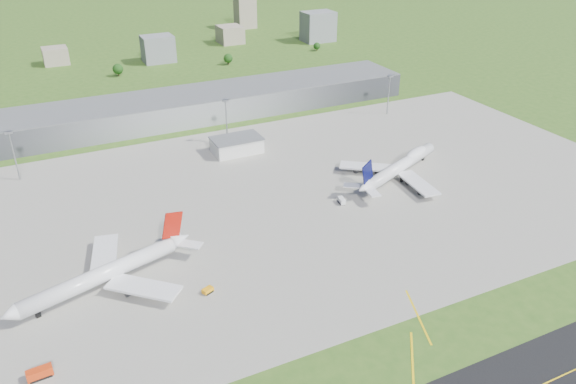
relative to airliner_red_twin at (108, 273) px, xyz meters
name	(u,v)px	position (x,y,z in m)	size (l,w,h in m)	color
ground	(193,126)	(75.15, 142.22, -5.26)	(1400.00, 1400.00, 0.00)	#32551A
apron	(284,198)	(85.15, 32.22, -5.22)	(360.00, 190.00, 0.08)	gray
terminal	(185,107)	(75.15, 157.22, 2.24)	(300.00, 42.00, 15.00)	gray
ops_building	(237,145)	(85.15, 92.22, -1.26)	(26.00, 16.00, 8.00)	silver
mast_west	(12,147)	(-24.85, 107.22, 12.45)	(3.50, 2.00, 25.90)	gray
mast_center	(226,113)	(85.15, 107.22, 12.45)	(3.50, 2.00, 25.90)	gray
mast_east	(389,88)	(195.15, 107.22, 12.45)	(3.50, 2.00, 25.90)	gray
airliner_red_twin	(108,273)	(0.00, 0.00, 0.00)	(70.27, 53.55, 19.74)	silver
airliner_blue_quad	(401,166)	(148.87, 28.98, -0.01)	(68.25, 51.81, 18.87)	silver
fire_truck	(40,374)	(-26.36, -36.80, -3.63)	(7.47, 3.35, 3.26)	red
tug_yellow	(208,291)	(30.57, -20.04, -4.26)	(4.50, 3.61, 1.92)	orange
van_white_near	(342,201)	(107.15, 16.28, -3.95)	(3.15, 5.43, 2.60)	silver
van_white_far	(423,149)	(178.92, 48.96, -4.05)	(4.63, 2.35, 2.38)	silver
bldg_cw	(56,56)	(15.15, 332.22, 1.74)	(20.00, 18.00, 14.00)	gray
bldg_c	(158,49)	(95.15, 302.22, 5.74)	(26.00, 20.00, 22.00)	slate
bldg_ce	(230,35)	(175.15, 342.22, 2.74)	(22.00, 24.00, 16.00)	gray
bldg_e	(318,27)	(255.15, 312.22, 8.74)	(30.00, 22.00, 28.00)	slate
bldg_tall_e	(245,11)	(215.15, 402.22, 12.74)	(20.00, 18.00, 36.00)	gray
tree_c	(118,69)	(55.15, 272.22, 0.58)	(8.10, 8.10, 9.90)	#382314
tree_e	(228,58)	(145.15, 267.22, 0.25)	(7.65, 7.65, 9.35)	#382314
tree_far_e	(317,46)	(235.15, 277.22, -0.72)	(6.30, 6.30, 7.70)	#382314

